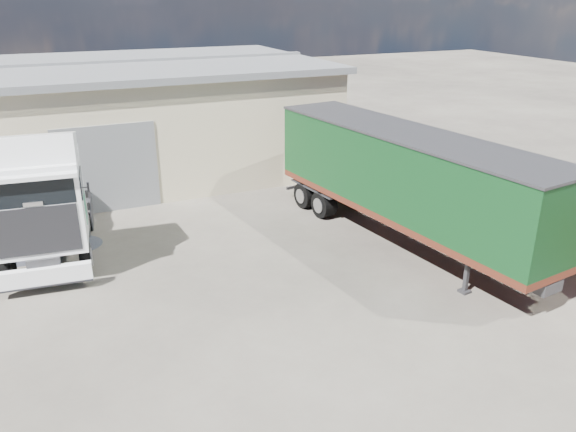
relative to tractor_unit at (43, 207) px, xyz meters
name	(u,v)px	position (x,y,z in m)	size (l,w,h in m)	color
ground	(236,318)	(4.52, -5.88, -1.96)	(120.00, 120.00, 0.00)	black
brick_boundary_wall	(439,169)	(16.02, 0.12, -0.71)	(0.35, 26.00, 2.50)	maroon
tractor_unit	(43,207)	(0.00, 0.00, 0.00)	(3.30, 7.23, 4.67)	black
box_trailer	(403,176)	(11.70, -3.24, 0.51)	(4.19, 12.45, 4.06)	#2D2D30
gravel_heap	(24,235)	(-0.82, 1.74, -1.55)	(5.40, 4.83, 0.89)	black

